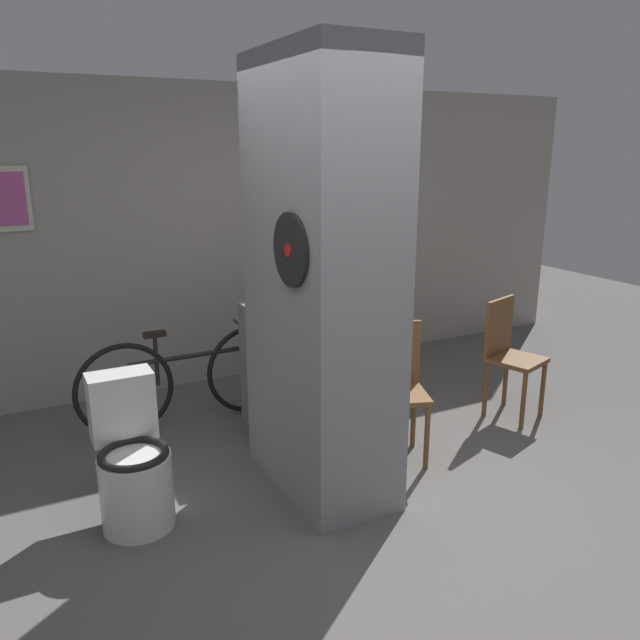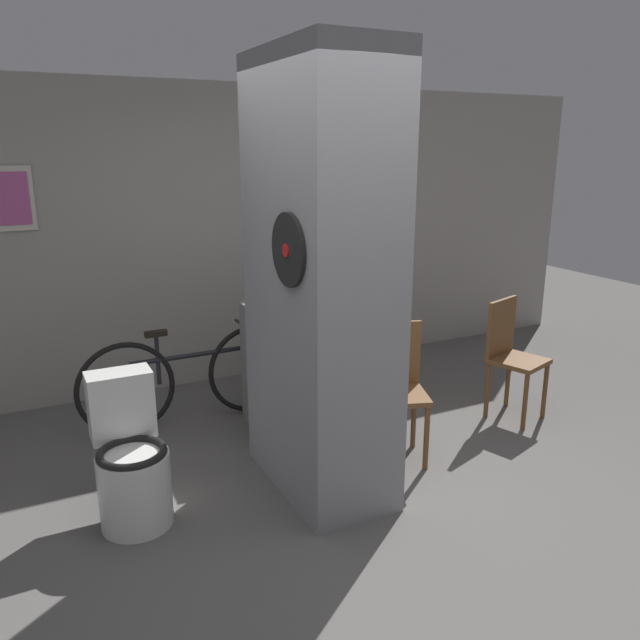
% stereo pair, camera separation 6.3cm
% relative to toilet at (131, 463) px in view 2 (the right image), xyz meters
% --- Properties ---
extents(ground_plane, '(14.00, 14.00, 0.00)m').
position_rel_toilet_xyz_m(ground_plane, '(1.16, -0.65, -0.34)').
color(ground_plane, '#5B5956').
extents(wall_back, '(8.00, 0.09, 2.60)m').
position_rel_toilet_xyz_m(wall_back, '(1.16, 1.98, 0.96)').
color(wall_back, gray).
rests_on(wall_back, ground_plane).
extents(pillar_center, '(0.60, 1.07, 2.60)m').
position_rel_toilet_xyz_m(pillar_center, '(1.14, -0.12, 0.96)').
color(pillar_center, gray).
rests_on(pillar_center, ground_plane).
extents(counter_shelf, '(1.18, 0.44, 0.95)m').
position_rel_toilet_xyz_m(counter_shelf, '(1.62, 0.80, 0.13)').
color(counter_shelf, gray).
rests_on(counter_shelf, ground_plane).
extents(toilet, '(0.40, 0.56, 0.83)m').
position_rel_toilet_xyz_m(toilet, '(0.00, 0.00, 0.00)').
color(toilet, white).
rests_on(toilet, ground_plane).
extents(chair_near_pillar, '(0.48, 0.48, 0.94)m').
position_rel_toilet_xyz_m(chair_near_pillar, '(1.76, -0.03, 0.18)').
color(chair_near_pillar, brown).
rests_on(chair_near_pillar, ground_plane).
extents(chair_by_doorway, '(0.47, 0.47, 0.94)m').
position_rel_toilet_xyz_m(chair_by_doorway, '(2.93, 0.13, 0.18)').
color(chair_by_doorway, brown).
rests_on(chair_by_doorway, ground_plane).
extents(bicycle, '(1.70, 0.42, 0.77)m').
position_rel_toilet_xyz_m(bicycle, '(0.66, 1.12, 0.03)').
color(bicycle, black).
rests_on(bicycle, ground_plane).
extents(bottle_tall, '(0.07, 0.07, 0.31)m').
position_rel_toilet_xyz_m(bottle_tall, '(1.75, 0.76, 0.72)').
color(bottle_tall, silver).
rests_on(bottle_tall, counter_shelf).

